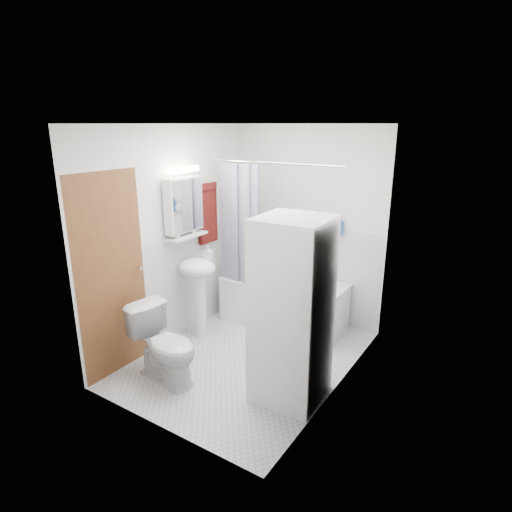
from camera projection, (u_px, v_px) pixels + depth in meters
The scene contains 20 objects.
floor at pixel (248, 358), 4.58m from camera, with size 2.60×2.60×0.00m, color silver.
room_walls at pixel (247, 222), 4.14m from camera, with size 2.60×2.60×2.60m.
wainscot at pixel (263, 297), 4.64m from camera, with size 1.98×2.58×2.58m.
door at pixel (140, 268), 4.33m from camera, with size 0.05×2.00×2.00m.
bathtub at pixel (283, 300), 5.27m from camera, with size 1.49×0.70×0.57m.
tub_spout at pixel (312, 252), 5.27m from camera, with size 0.04×0.04×0.12m, color silver.
curtain_rod at pixel (273, 163), 4.54m from camera, with size 0.02×0.02×1.67m, color silver.
shower_curtain at pixel (239, 226), 5.00m from camera, with size 0.55×0.02×1.45m.
sink at pixel (198, 280), 4.85m from camera, with size 0.44×0.37×1.04m.
medicine_cabinet at pixel (184, 203), 4.67m from camera, with size 0.13×0.50×0.71m.
shelf at pixel (186, 236), 4.77m from camera, with size 0.18×0.54×0.03m, color silver.
shower_caddy at pixel (316, 232), 5.15m from camera, with size 0.22×0.06×0.02m, color silver.
towel at pixel (208, 212), 5.09m from camera, with size 0.07×0.30×0.73m.
washer_dryer at pixel (291, 311), 3.72m from camera, with size 0.63×0.62×1.67m.
toilet at pixel (165, 346), 4.10m from camera, with size 0.41×0.74×0.73m, color white.
soap_pump at pixel (208, 257), 4.87m from camera, with size 0.08×0.17×0.08m, color gray.
shelf_bottle at pixel (177, 235), 4.63m from camera, with size 0.07×0.18×0.07m, color gray.
shelf_cup at pixel (193, 228), 4.84m from camera, with size 0.10×0.09×0.10m, color gray.
shampoo_a at pixel (331, 228), 5.03m from camera, with size 0.13×0.17×0.13m, color gray.
shampoo_b at pixel (340, 231), 4.98m from camera, with size 0.08×0.21×0.08m, color #284EA2.
Camera 1 is at (2.26, -3.36, 2.40)m, focal length 30.00 mm.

